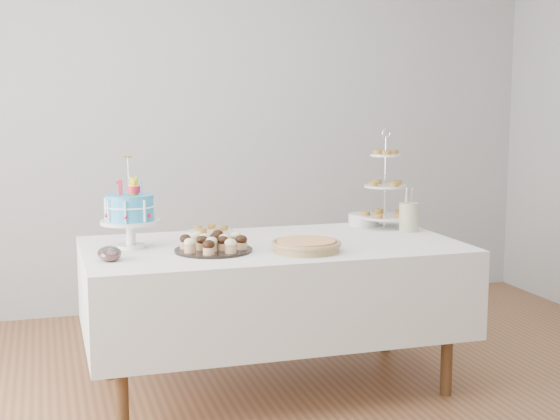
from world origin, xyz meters
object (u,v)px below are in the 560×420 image
object	(u,v)px
cupcake_tray	(213,243)
plate_stack	(363,219)
tiered_stand	(385,187)
jam_bowl_a	(109,253)
pie	(306,245)
pastry_plate	(211,230)
utensil_pitcher	(409,216)
table	(273,286)
birthday_cake	(131,223)
jam_bowl_b	(110,255)

from	to	relation	value
cupcake_tray	plate_stack	world-z (taller)	cupcake_tray
tiered_stand	jam_bowl_a	world-z (taller)	tiered_stand
pie	tiered_stand	world-z (taller)	tiered_stand
pastry_plate	utensil_pitcher	distance (m)	1.11
table	birthday_cake	size ratio (longest dim) A/B	4.18
cupcake_tray	jam_bowl_b	size ratio (longest dim) A/B	3.77
plate_stack	pastry_plate	size ratio (longest dim) A/B	0.69
table	jam_bowl_b	size ratio (longest dim) A/B	18.92
tiered_stand	pastry_plate	bearing A→B (deg)	173.93
plate_stack	utensil_pitcher	distance (m)	0.32
tiered_stand	plate_stack	distance (m)	0.25
plate_stack	jam_bowl_a	world-z (taller)	plate_stack
birthday_cake	jam_bowl_a	xyz separation A→B (m)	(-0.13, -0.26, -0.09)
tiered_stand	plate_stack	world-z (taller)	tiered_stand
tiered_stand	jam_bowl_b	xyz separation A→B (m)	(-1.60, -0.49, -0.21)
cupcake_tray	pie	distance (m)	0.45
table	pastry_plate	world-z (taller)	pastry_plate
jam_bowl_b	pie	bearing A→B (deg)	-2.64
birthday_cake	cupcake_tray	distance (m)	0.44
jam_bowl_a	jam_bowl_b	xyz separation A→B (m)	(0.00, -0.03, -0.00)
jam_bowl_a	plate_stack	bearing A→B (deg)	20.56
cupcake_tray	pastry_plate	xyz separation A→B (m)	(0.10, 0.51, -0.03)
jam_bowl_a	utensil_pitcher	xyz separation A→B (m)	(1.68, 0.30, 0.06)
jam_bowl_b	table	bearing A→B (deg)	13.42
pie	jam_bowl_a	size ratio (longest dim) A/B	3.12
utensil_pitcher	cupcake_tray	bearing A→B (deg)	-174.96
cupcake_tray	tiered_stand	bearing A→B (deg)	20.32
pie	pastry_plate	bearing A→B (deg)	117.72
pie	cupcake_tray	bearing A→B (deg)	163.39
birthday_cake	pie	world-z (taller)	birthday_cake
tiered_stand	utensil_pitcher	size ratio (longest dim) A/B	2.31
table	utensil_pitcher	size ratio (longest dim) A/B	7.78
birthday_cake	pastry_plate	world-z (taller)	birthday_cake
birthday_cake	pastry_plate	bearing A→B (deg)	49.96
jam_bowl_a	jam_bowl_b	bearing A→B (deg)	-90.00
pie	utensil_pitcher	size ratio (longest dim) A/B	1.40
tiered_stand	utensil_pitcher	xyz separation A→B (m)	(0.08, -0.16, -0.15)
jam_bowl_b	plate_stack	bearing A→B (deg)	21.60
utensil_pitcher	jam_bowl_b	bearing A→B (deg)	-175.61
tiered_stand	plate_stack	bearing A→B (deg)	129.44
birthday_cake	pie	bearing A→B (deg)	-5.56
tiered_stand	cupcake_tray	bearing A→B (deg)	-159.68
pie	birthday_cake	bearing A→B (deg)	157.25
birthday_cake	plate_stack	xyz separation A→B (m)	(1.39, 0.30, -0.09)
pastry_plate	jam_bowl_a	distance (m)	0.83
plate_stack	table	bearing A→B (deg)	-149.41
cupcake_tray	pastry_plate	bearing A→B (deg)	79.33
table	tiered_stand	distance (m)	0.94
pastry_plate	jam_bowl_a	size ratio (longest dim) A/B	2.30
tiered_stand	jam_bowl_b	distance (m)	1.69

